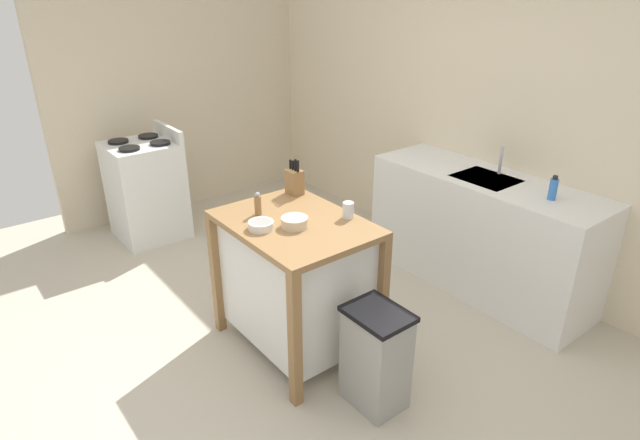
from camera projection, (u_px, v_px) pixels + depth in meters
name	position (u px, v px, depth m)	size (l,w,h in m)	color
ground_plane	(278.00, 355.00, 3.51)	(6.62, 6.62, 0.00)	#BCB29E
wall_back	(497.00, 114.00, 4.17)	(5.62, 0.10, 2.60)	beige
wall_left	(182.00, 83.00, 5.41)	(0.10, 2.73, 2.60)	beige
kitchen_island	(296.00, 278.00, 3.43)	(0.98, 0.73, 0.92)	olive
knife_block	(295.00, 181.00, 3.64)	(0.11, 0.09, 0.25)	olive
bowl_stoneware_deep	(261.00, 225.00, 3.15)	(0.15, 0.15, 0.05)	silver
bowl_ceramic_wide	(295.00, 222.00, 3.17)	(0.16, 0.16, 0.06)	beige
drinking_cup	(348.00, 210.00, 3.29)	(0.07, 0.07, 0.10)	silver
pepper_grinder	(258.00, 204.00, 3.32)	(0.04, 0.04, 0.15)	olive
trash_bin	(376.00, 358.00, 3.01)	(0.36, 0.28, 0.63)	gray
sink_counter	(480.00, 232.00, 4.16)	(1.82, 0.60, 0.92)	silver
sink_faucet	(501.00, 160.00, 4.00)	(0.02, 0.02, 0.22)	#B7BCC1
bottle_hand_soap	(553.00, 189.00, 3.55)	(0.06, 0.06, 0.17)	blue
stove	(146.00, 190.00, 4.97)	(0.60, 0.60, 1.04)	silver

